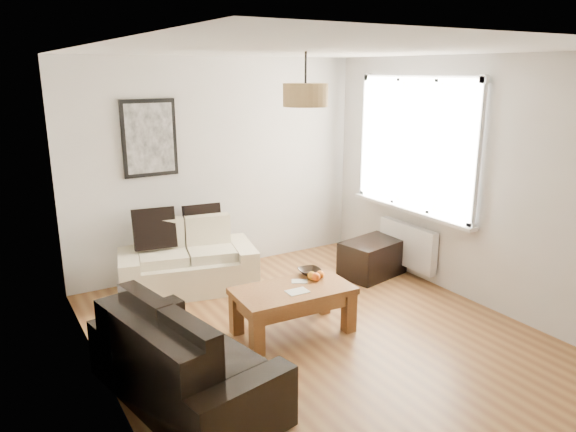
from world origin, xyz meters
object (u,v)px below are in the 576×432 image
loveseat_cream (187,257)px  coffee_table (293,310)px  sofa_leather (184,355)px  ottoman (372,258)px

loveseat_cream → coffee_table: bearing=-59.9°
sofa_leather → ottoman: (2.88, 1.26, -0.14)m
loveseat_cream → ottoman: loveseat_cream is taller
loveseat_cream → sofa_leather: 2.18m
loveseat_cream → ottoman: (2.09, -0.78, -0.16)m
sofa_leather → coffee_table: size_ratio=1.49×
loveseat_cream → coffee_table: (0.47, -1.55, -0.15)m
loveseat_cream → sofa_leather: loveseat_cream is taller
loveseat_cream → sofa_leather: (-0.79, -2.03, -0.02)m
coffee_table → loveseat_cream: bearing=106.7°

